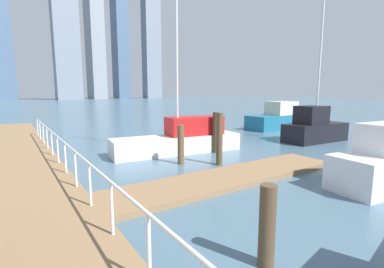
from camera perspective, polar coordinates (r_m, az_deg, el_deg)
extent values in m
plane|color=slate|center=(19.42, -19.51, -1.12)|extent=(300.00, 300.00, 0.00)
cube|color=#93704C|center=(9.97, 6.80, -9.10)|extent=(10.13, 2.00, 0.18)
cylinder|color=white|center=(4.26, -8.85, -22.42)|extent=(0.06, 0.06, 1.05)
cylinder|color=white|center=(5.64, -16.21, -14.56)|extent=(0.06, 0.06, 1.05)
cylinder|color=white|center=(7.14, -20.31, -9.78)|extent=(0.06, 0.06, 1.05)
cylinder|color=white|center=(8.70, -22.90, -6.66)|extent=(0.06, 0.06, 1.05)
cylinder|color=white|center=(10.28, -24.68, -4.48)|extent=(0.06, 0.06, 1.05)
cylinder|color=white|center=(11.88, -25.98, -2.89)|extent=(0.06, 0.06, 1.05)
cylinder|color=white|center=(13.50, -26.96, -1.67)|extent=(0.06, 0.06, 1.05)
cylinder|color=white|center=(15.12, -27.74, -0.72)|extent=(0.06, 0.06, 1.05)
cylinder|color=white|center=(16.75, -28.36, 0.06)|extent=(0.06, 0.06, 1.05)
cylinder|color=white|center=(18.38, -28.87, 0.69)|extent=(0.06, 0.06, 1.05)
cylinder|color=white|center=(20.01, -29.30, 1.22)|extent=(0.06, 0.06, 1.05)
cylinder|color=white|center=(7.00, -20.54, -5.69)|extent=(0.06, 26.41, 0.06)
cylinder|color=brown|center=(5.33, 15.25, -17.89)|extent=(0.30, 0.30, 1.52)
cylinder|color=#473826|center=(14.32, 4.93, 0.30)|extent=(0.32, 0.32, 2.11)
cylinder|color=brown|center=(12.01, -2.32, -2.22)|extent=(0.29, 0.29, 1.72)
cylinder|color=brown|center=(11.85, 5.69, -1.07)|extent=(0.27, 0.27, 2.26)
cube|color=black|center=(19.34, 24.09, 0.32)|extent=(4.51, 2.00, 1.16)
cube|color=black|center=(18.81, 23.41, 3.64)|extent=(1.84, 1.50, 1.12)
cylinder|color=silver|center=(19.27, 24.92, 13.52)|extent=(0.12, 0.12, 7.73)
cube|color=white|center=(14.37, -3.01, -2.12)|extent=(6.94, 2.40, 0.89)
cube|color=red|center=(14.66, 0.51, 1.74)|extent=(3.09, 1.63, 0.95)
cylinder|color=silver|center=(14.30, -3.17, 17.74)|extent=(0.12, 0.12, 9.00)
cube|color=#1E6B8C|center=(24.94, 17.01, 2.43)|extent=(5.74, 2.25, 1.20)
cube|color=beige|center=(25.34, 17.98, 5.13)|extent=(2.57, 1.75, 1.14)
cube|color=slate|center=(140.20, -34.77, 15.93)|extent=(8.00, 6.66, 49.21)
cube|color=#8C939E|center=(149.57, -19.81, 24.05)|extent=(6.43, 13.85, 88.39)
cube|color=slate|center=(159.28, -14.76, 21.45)|extent=(7.24, 13.28, 78.58)
cube|color=gray|center=(157.55, -8.44, 18.97)|extent=(8.78, 8.47, 63.44)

